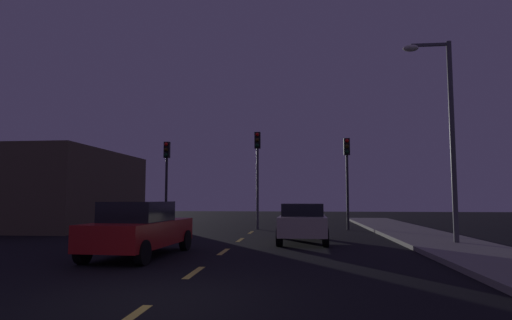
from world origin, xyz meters
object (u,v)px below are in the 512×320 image
(traffic_signal_left, at_px, (167,167))
(car_adjacent_lane, at_px, (140,229))
(car_stopped_ahead, at_px, (303,222))
(street_lamp_right, at_px, (445,122))
(traffic_signal_right, at_px, (347,165))
(traffic_signal_center, at_px, (257,161))

(traffic_signal_left, relative_size, car_adjacent_lane, 1.07)
(car_stopped_ahead, height_order, street_lamp_right, street_lamp_right)
(traffic_signal_right, height_order, car_adjacent_lane, traffic_signal_right)
(car_stopped_ahead, relative_size, street_lamp_right, 0.54)
(traffic_signal_left, distance_m, traffic_signal_right, 9.90)
(traffic_signal_left, bearing_deg, car_stopped_ahead, -41.89)
(car_adjacent_lane, relative_size, street_lamp_right, 0.61)
(traffic_signal_left, height_order, traffic_signal_center, traffic_signal_center)
(car_adjacent_lane, bearing_deg, traffic_signal_center, 78.00)
(traffic_signal_center, bearing_deg, street_lamp_right, -45.34)
(traffic_signal_left, height_order, traffic_signal_right, traffic_signal_right)
(traffic_signal_left, distance_m, traffic_signal_center, 5.10)
(traffic_signal_center, relative_size, traffic_signal_right, 1.08)
(car_stopped_ahead, bearing_deg, street_lamp_right, -9.25)
(traffic_signal_left, xyz_separation_m, traffic_signal_right, (9.90, 0.00, 0.04))
(traffic_signal_center, xyz_separation_m, car_adjacent_lane, (-2.35, -11.07, -2.88))
(traffic_signal_left, height_order, car_stopped_ahead, traffic_signal_left)
(car_stopped_ahead, distance_m, car_adjacent_lane, 6.44)
(car_stopped_ahead, bearing_deg, traffic_signal_right, 70.08)
(traffic_signal_center, distance_m, street_lamp_right, 10.60)
(traffic_signal_center, height_order, traffic_signal_right, traffic_signal_center)
(traffic_signal_center, bearing_deg, traffic_signal_right, -0.01)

